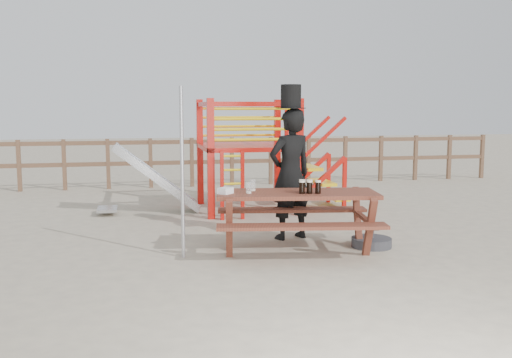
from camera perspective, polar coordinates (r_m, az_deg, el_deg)
name	(u,v)px	position (r m, az deg, el deg)	size (l,w,h in m)	color
ground	(286,258)	(7.49, 3.07, -7.85)	(60.00, 60.00, 0.00)	#B3A68B
back_fence	(212,156)	(14.16, -4.42, 2.27)	(15.09, 0.09, 1.20)	brown
playground_fort	(243,154)	(10.79, -1.29, 2.55)	(4.71, 1.84, 2.10)	red
picnic_table	(297,214)	(7.64, 4.10, -3.56)	(2.34, 1.80, 0.82)	brown
man_with_hat	(290,171)	(8.39, 3.45, 0.84)	(0.81, 0.66, 2.27)	black
metal_pole	(182,173)	(7.34, -7.39, 0.58)	(0.05, 0.05, 2.21)	#B2B2B7
parasol_base	(371,242)	(8.18, 11.47, -6.22)	(0.56, 0.56, 0.24)	#323237
paper_bag	(225,191)	(7.43, -3.08, -1.18)	(0.18, 0.14, 0.08)	white
stout_pints	(308,187)	(7.49, 5.24, -0.77)	(0.28, 0.21, 0.17)	black
empty_glasses	(251,187)	(7.56, -0.53, -0.79)	(0.17, 0.28, 0.15)	silver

